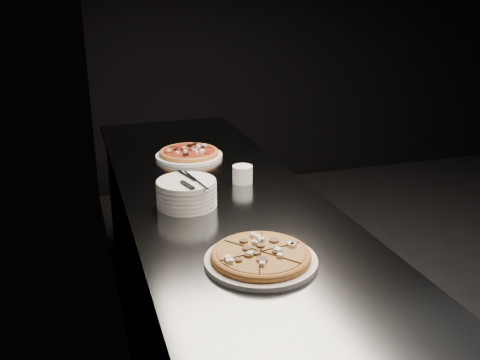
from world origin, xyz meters
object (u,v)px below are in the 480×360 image
object	(u,v)px
plate_stack	(187,193)
pizza_tomato	(189,153)
counter	(219,290)
pizza_mushroom	(261,257)
cutlery	(189,181)
ramekin	(243,174)

from	to	relation	value
plate_stack	pizza_tomato	bearing A→B (deg)	76.63
pizza_tomato	plate_stack	size ratio (longest dim) A/B	1.45
counter	pizza_mushroom	distance (m)	0.79
pizza_mushroom	cutlery	world-z (taller)	cutlery
cutlery	ramekin	size ratio (longest dim) A/B	2.83
counter	ramekin	world-z (taller)	ramekin
pizza_tomato	ramekin	bearing A→B (deg)	-72.08
pizza_tomato	ramekin	xyz separation A→B (m)	(0.13, -0.41, 0.02)
ramekin	cutlery	bearing A→B (deg)	-144.48
pizza_mushroom	cutlery	distance (m)	0.50
cutlery	pizza_mushroom	bearing A→B (deg)	-93.23
pizza_tomato	cutlery	world-z (taller)	cutlery
ramekin	plate_stack	bearing A→B (deg)	-147.81
pizza_tomato	plate_stack	world-z (taller)	plate_stack
pizza_mushroom	pizza_tomato	world-z (taller)	pizza_mushroom
counter	pizza_mushroom	world-z (taller)	pizza_mushroom
pizza_mushroom	ramekin	distance (m)	0.69
plate_stack	ramekin	bearing A→B (deg)	32.19
cutlery	plate_stack	bearing A→B (deg)	102.55
counter	cutlery	distance (m)	0.59
pizza_mushroom	ramekin	size ratio (longest dim) A/B	4.03
pizza_tomato	pizza_mushroom	bearing A→B (deg)	-91.51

